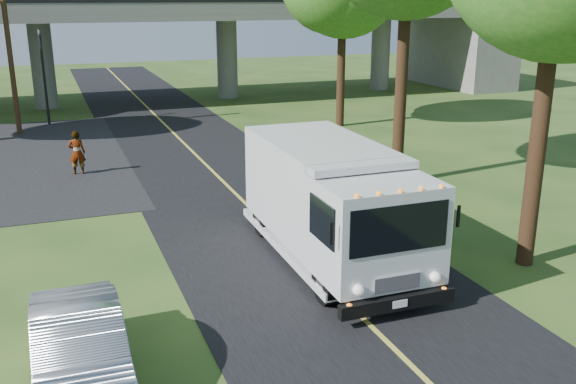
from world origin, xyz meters
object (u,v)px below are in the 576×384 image
traffic_signal (43,67)px  step_van (331,200)px  silver_sedan (80,353)px  utility_pole (9,43)px  pedestrian (77,153)px

traffic_signal → step_van: 23.93m
traffic_signal → step_van: traffic_signal is taller
traffic_signal → silver_sedan: size_ratio=1.14×
step_van → traffic_signal: bearing=106.9°
utility_pole → step_van: size_ratio=1.20×
utility_pole → traffic_signal: bearing=53.1°
traffic_signal → step_van: size_ratio=0.69×
silver_sedan → pedestrian: pedestrian is taller
traffic_signal → silver_sedan: traffic_signal is taller
pedestrian → utility_pole: bearing=-65.1°
traffic_signal → pedestrian: 11.62m
step_van → pedestrian: (-5.85, 11.57, -0.82)m
traffic_signal → pedestrian: size_ratio=2.91×
step_van → silver_sedan: 7.82m
utility_pole → step_van: bearing=-68.5°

